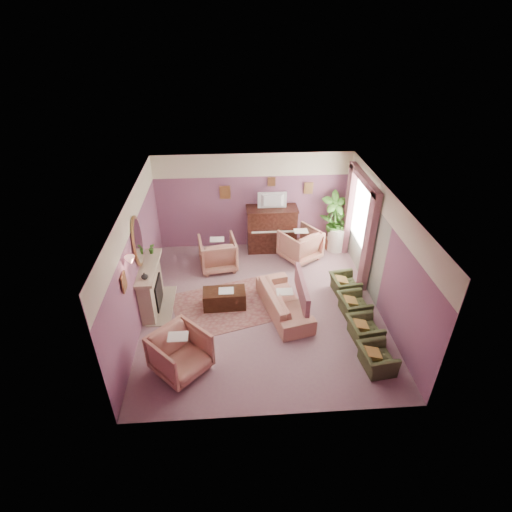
{
  "coord_description": "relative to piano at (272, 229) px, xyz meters",
  "views": [
    {
      "loc": [
        -0.65,
        -7.45,
        6.11
      ],
      "look_at": [
        -0.11,
        0.4,
        1.19
      ],
      "focal_mm": 28.0,
      "sensor_mm": 36.0,
      "label": 1
    }
  ],
  "objects": [
    {
      "name": "mirror_frame",
      "position": [
        -3.2,
        -2.48,
        1.15
      ],
      "size": [
        0.04,
        0.72,
        1.2
      ],
      "primitive_type": "ellipsoid",
      "color": "tan",
      "rests_on": "wall_left"
    },
    {
      "name": "television",
      "position": [
        0.0,
        -0.05,
        0.95
      ],
      "size": [
        0.8,
        0.12,
        0.48
      ],
      "primitive_type": "imported",
      "color": "black",
      "rests_on": "piano"
    },
    {
      "name": "olive_chair_b",
      "position": [
        1.6,
        -3.9,
        -0.34
      ],
      "size": [
        0.51,
        0.73,
        0.63
      ],
      "primitive_type": "imported",
      "color": "#3F4927",
      "rests_on": "floor"
    },
    {
      "name": "olive_chair_d",
      "position": [
        1.6,
        -2.26,
        -0.34
      ],
      "size": [
        0.51,
        0.73,
        0.63
      ],
      "primitive_type": "imported",
      "color": "#3F4927",
      "rests_on": "floor"
    },
    {
      "name": "floor",
      "position": [
        -0.5,
        -2.68,
        -0.65
      ],
      "size": [
        5.5,
        6.0,
        0.01
      ],
      "primitive_type": "cube",
      "color": "gray",
      "rests_on": "ground"
    },
    {
      "name": "palm_pot",
      "position": [
        1.76,
        -0.09,
        -0.48
      ],
      "size": [
        0.34,
        0.34,
        0.34
      ],
      "primitive_type": "cylinder",
      "color": "#9F5F45",
      "rests_on": "floor"
    },
    {
      "name": "stripe_panel",
      "position": [
        2.23,
        -1.38,
        0.42
      ],
      "size": [
        0.01,
        3.0,
        2.15
      ],
      "primitive_type": "cube",
      "color": "#A0A894",
      "rests_on": "wall_right"
    },
    {
      "name": "wall_back",
      "position": [
        -0.5,
        0.32,
        0.75
      ],
      "size": [
        5.5,
        0.02,
        2.8
      ],
      "primitive_type": "cube",
      "color": "#744B6D",
      "rests_on": "floor"
    },
    {
      "name": "palm_plant",
      "position": [
        1.76,
        -0.09,
        0.41
      ],
      "size": [
        0.76,
        0.76,
        1.44
      ],
      "primitive_type": "imported",
      "color": "#397724",
      "rests_on": "palm_pot"
    },
    {
      "name": "wall_right",
      "position": [
        2.25,
        -2.68,
        0.75
      ],
      "size": [
        0.02,
        6.0,
        2.8
      ],
      "primitive_type": "cube",
      "color": "#744B6D",
      "rests_on": "floor"
    },
    {
      "name": "fireplace_surround",
      "position": [
        -3.09,
        -2.48,
        -0.1
      ],
      "size": [
        0.3,
        1.4,
        1.1
      ],
      "primitive_type": "cube",
      "color": "tan",
      "rests_on": "floor"
    },
    {
      "name": "pelmet",
      "position": [
        2.12,
        -1.13,
        1.91
      ],
      "size": [
        0.16,
        2.2,
        0.16
      ],
      "primitive_type": "cube",
      "color": "#8E545F",
      "rests_on": "wall_right"
    },
    {
      "name": "sofa_throw",
      "position": [
        0.41,
        -2.88,
        -0.05
      ],
      "size": [
        0.1,
        1.51,
        0.55
      ],
      "primitive_type": "cube",
      "color": "#8E545F",
      "rests_on": "sofa"
    },
    {
      "name": "coffee_table",
      "position": [
        -1.38,
        -2.59,
        -0.43
      ],
      "size": [
        1.01,
        0.53,
        0.45
      ],
      "primitive_type": "cube",
      "rotation": [
        0.0,
        0.0,
        0.03
      ],
      "color": "black",
      "rests_on": "floor"
    },
    {
      "name": "piano_keys",
      "position": [
        0.0,
        -0.35,
        0.11
      ],
      "size": [
        1.2,
        0.08,
        0.02
      ],
      "primitive_type": "cube",
      "color": "beige",
      "rests_on": "piano"
    },
    {
      "name": "window_blind",
      "position": [
        2.2,
        -1.13,
        1.05
      ],
      "size": [
        0.03,
        1.4,
        1.8
      ],
      "primitive_type": "cube",
      "color": "beige",
      "rests_on": "wall_right"
    },
    {
      "name": "curtain_right",
      "position": [
        2.12,
        -0.21,
        0.65
      ],
      "size": [
        0.16,
        0.34,
        2.6
      ],
      "primitive_type": "cube",
      "color": "#8E545F",
      "rests_on": "floor"
    },
    {
      "name": "floral_armchair_right",
      "position": [
        0.75,
        -0.57,
        -0.16
      ],
      "size": [
        0.95,
        0.95,
        0.99
      ],
      "primitive_type": "imported",
      "color": "tan",
      "rests_on": "floor"
    },
    {
      "name": "piano",
      "position": [
        0.0,
        0.0,
        0.0
      ],
      "size": [
        1.4,
        0.6,
        1.3
      ],
      "primitive_type": "cube",
      "color": "#351811",
      "rests_on": "floor"
    },
    {
      "name": "table_paper",
      "position": [
        -1.33,
        -2.59,
        -0.2
      ],
      "size": [
        0.35,
        0.28,
        0.01
      ],
      "primitive_type": "cube",
      "color": "silver",
      "rests_on": "coffee_table"
    },
    {
      "name": "side_plant_big",
      "position": [
        1.89,
        -0.15,
        0.22
      ],
      "size": [
        0.3,
        0.3,
        0.34
      ],
      "primitive_type": "imported",
      "color": "#397724",
      "rests_on": "side_table"
    },
    {
      "name": "sconce_shade",
      "position": [
        -3.12,
        -3.53,
        1.33
      ],
      "size": [
        0.2,
        0.2,
        0.16
      ],
      "primitive_type": "cone",
      "color": "#E38C7F",
      "rests_on": "wall_left"
    },
    {
      "name": "area_rug",
      "position": [
        -1.32,
        -2.6,
        -0.64
      ],
      "size": [
        2.9,
        2.42,
        0.01
      ],
      "primitive_type": "cube",
      "rotation": [
        0.0,
        0.0,
        0.28
      ],
      "color": "#8F5851",
      "rests_on": "floor"
    },
    {
      "name": "fire_ember",
      "position": [
        -2.95,
        -2.48,
        -0.43
      ],
      "size": [
        0.06,
        0.54,
        0.1
      ],
      "primitive_type": "cube",
      "color": "#F44603",
      "rests_on": "floor"
    },
    {
      "name": "ceiling",
      "position": [
        -0.5,
        -2.68,
        2.15
      ],
      "size": [
        5.5,
        6.0,
        0.01
      ],
      "primitive_type": "cube",
      "color": "silver",
      "rests_on": "wall_back"
    },
    {
      "name": "wall_left",
      "position": [
        -3.25,
        -2.68,
        0.75
      ],
      "size": [
        0.02,
        6.0,
        2.8
      ],
      "primitive_type": "cube",
      "color": "#744B6D",
      "rests_on": "floor"
    },
    {
      "name": "curtain_left",
      "position": [
        2.12,
        -2.05,
        0.65
      ],
      "size": [
        0.16,
        0.34,
        2.6
      ],
      "primitive_type": "cube",
      "color": "#8E545F",
      "rests_on": "floor"
    },
    {
      "name": "sofa",
      "position": [
        0.01,
        -2.88,
        -0.25
      ],
      "size": [
        0.67,
        2.0,
        0.81
      ],
      "primitive_type": "imported",
      "color": "tan",
      "rests_on": "floor"
    },
    {
      "name": "hearth",
      "position": [
        -2.89,
        -2.48,
        -0.64
      ],
      "size": [
        0.55,
        1.5,
        0.02
      ],
      "primitive_type": "cube",
      "color": "tan",
      "rests_on": "floor"
    },
    {
      "name": "olive_chair_a",
      "position": [
        1.6,
        -4.72,
        -0.34
      ],
      "size": [
        0.51,
        0.73,
        0.63
      ],
      "primitive_type": "imported",
      "color": "#3F4927",
      "rests_on": "floor"
    },
    {
      "name": "floral_armchair_front",
      "position": [
        -2.23,
        -4.52,
        -0.16
      ],
      "size": [
        0.95,
        0.95,
        0.99
      ],
      "primitive_type": "imported",
      "color": "tan",
      "rests_on": "floor"
    },
    {
      "name": "mantel_shelf",
      "position": [
        -3.06,
        -2.48,
        0.47
      ],
      "size": [
        0.4,
        1.55,
        0.07
      ],
      "primitive_type": "cube",
      "color": "tan",
      "rests_on": "fireplace_surround"
    },
    {
      "name": "piano_top",
      "position": [
        0.0,
        0.0,
        0.66
      ],
      "size": [
        1.45,
        0.65,
        0.04
      ],
      "primitive_type": "cube",
      "color": "#351811",
      "rests_on": "piano"
    },
    {
      "name": "side_plant_small",
      "position": [
        2.01,
        -0.25,
        0.19
      ],
      "size": [
        0.16,
        0.16,
        0.28
      ],
      "primitive_type": "imported",
      "color": "#397724",
      "rests_on": "side_table"
    },
    {
      "name": "mantel_plant",
      "position": [
        -3.05,
        -1.93,
        0.64
      ],
      "size": [
        0.16,
        0.16,
        0.28
      ],
      "primitive_type": "imported",
      "color": "#397724",
      "rests_on": "mantel_shelf"
    },
    {
      "name": "print_back_left",
      "position": [
        -1.3,
        0.28,
        1.07
      ],
      "size": [
        0.3,
        0.03,
        0.38
      ],
      "primitive_type": "cube",
      "color": "tan",
      "rests_on": "wall_back"
    },
    {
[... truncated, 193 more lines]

